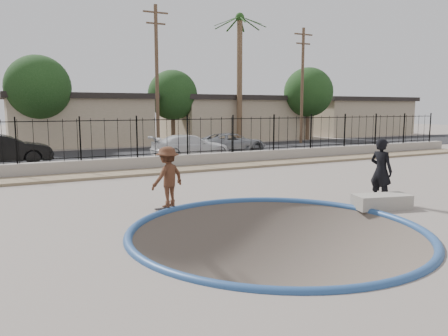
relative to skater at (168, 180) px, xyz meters
The scene contains 23 objects.
ground 10.09m from the skater, 81.26° to the left, with size 120.00×120.00×2.20m, color gray.
bowl_pit 3.65m from the skater, 64.88° to the right, with size 6.84×6.84×1.80m, color #4D433B, non-canonical shape.
coping_ring 3.65m from the skater, 64.88° to the right, with size 7.04×7.04×0.20m, color navy.
rock_strip 7.19m from the skater, 77.84° to the left, with size 42.00×1.60×0.11m, color #968062.
retaining_wall 8.25m from the skater, 79.46° to the left, with size 42.00×0.45×0.60m, color #9F968C.
fence 8.25m from the skater, 79.46° to the left, with size 40.00×0.04×1.80m.
street 14.89m from the skater, 84.19° to the left, with size 90.00×8.00×0.04m, color black.
house_center 24.36m from the skater, 86.45° to the left, with size 10.60×8.60×3.90m.
house_east 28.84m from the skater, 57.45° to the left, with size 12.60×8.60×3.90m.
house_east_far 38.23m from the skater, 39.46° to the left, with size 11.60×8.60×3.90m.
palm_right 24.82m from the skater, 55.69° to the left, with size 2.30×2.30×10.30m.
utility_pole_mid 18.14m from the skater, 71.84° to the left, with size 1.70×0.24×9.50m.
utility_pole_right 24.56m from the skater, 43.80° to the left, with size 1.70×0.24×9.00m.
street_tree_left 21.11m from the skater, 94.11° to the left, with size 4.32×4.32×6.36m.
street_tree_mid 23.58m from the skater, 68.68° to the left, with size 3.96×3.96×5.83m.
street_tree_right 28.69m from the skater, 43.98° to the left, with size 4.32×4.32×6.36m.
skater is the anchor object (origin of this frame).
skateboard 0.80m from the skater, ahead, with size 0.78×0.25×0.07m.
videographer 6.40m from the skater, 18.71° to the right, with size 0.71×0.47×1.96m, color black.
concrete_ledge 6.14m from the skater, 25.65° to the right, with size 1.60×0.70×0.40m, color gray.
car_b 13.39m from the skater, 107.20° to the left, with size 1.60×4.60×1.52m, color black.
car_c 12.46m from the skater, 63.86° to the left, with size 1.84×4.52×1.31m, color silver.
car_d 15.65m from the skater, 54.80° to the left, with size 2.05×4.44×1.23m, color gray.
Camera 1 is at (-5.68, -9.21, 2.88)m, focal length 35.00 mm.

